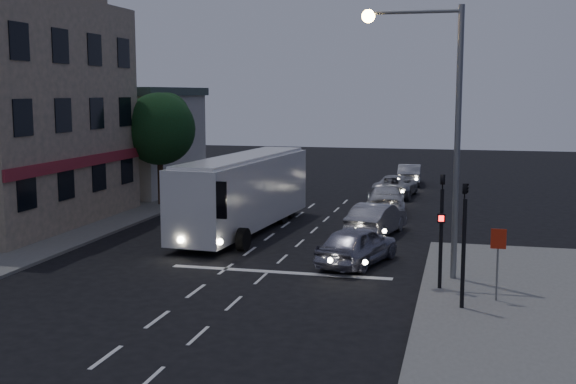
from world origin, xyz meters
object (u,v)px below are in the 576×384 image
(car_sedan_a, at_px, (377,219))
(regulatory_sign, at_px, (498,253))
(car_sedan_b, at_px, (386,200))
(car_extra, at_px, (410,174))
(traffic_signal_main, at_px, (442,217))
(street_tree, at_px, (159,126))
(streetlight, at_px, (438,110))
(traffic_signal_side, at_px, (464,230))
(car_sedan_c, at_px, (396,186))
(tour_bus, at_px, (244,191))
(car_suv, at_px, (357,245))

(car_sedan_a, distance_m, regulatory_sign, 10.92)
(car_sedan_b, distance_m, regulatory_sign, 16.66)
(car_extra, xyz_separation_m, traffic_signal_main, (2.97, -27.08, 1.71))
(regulatory_sign, height_order, street_tree, street_tree)
(streetlight, distance_m, street_tree, 20.19)
(traffic_signal_side, distance_m, street_tree, 23.24)
(traffic_signal_main, height_order, streetlight, streetlight)
(traffic_signal_main, bearing_deg, traffic_signal_side, -70.51)
(car_sedan_c, height_order, car_extra, car_extra)
(car_sedan_a, relative_size, car_sedan_b, 0.90)
(car_extra, distance_m, traffic_signal_main, 27.30)
(traffic_signal_main, bearing_deg, regulatory_sign, -30.84)
(car_sedan_a, relative_size, traffic_signal_side, 1.07)
(streetlight, bearing_deg, tour_bus, 142.45)
(car_suv, relative_size, streetlight, 0.48)
(traffic_signal_main, distance_m, street_tree, 21.38)
(streetlight, bearing_deg, regulatory_sign, -51.25)
(streetlight, bearing_deg, car_sedan_b, 102.83)
(regulatory_sign, bearing_deg, car_extra, 99.44)
(car_suv, relative_size, car_sedan_a, 0.99)
(car_suv, relative_size, car_extra, 1.00)
(car_sedan_b, distance_m, streetlight, 14.66)
(car_sedan_b, height_order, traffic_signal_main, traffic_signal_main)
(street_tree, bearing_deg, car_sedan_c, 28.71)
(street_tree, bearing_deg, traffic_signal_side, -44.50)
(regulatory_sign, relative_size, street_tree, 0.35)
(car_extra, relative_size, streetlight, 0.48)
(tour_bus, height_order, car_sedan_b, tour_bus)
(traffic_signal_main, bearing_deg, car_sedan_b, 102.58)
(car_sedan_b, bearing_deg, regulatory_sign, 101.80)
(tour_bus, height_order, car_extra, tour_bus)
(tour_bus, xyz_separation_m, car_suv, (5.96, -5.16, -1.14))
(regulatory_sign, distance_m, streetlight, 5.18)
(regulatory_sign, bearing_deg, car_sedan_b, 107.54)
(traffic_signal_side, bearing_deg, tour_bus, 133.83)
(car_sedan_b, height_order, car_sedan_c, car_sedan_b)
(car_sedan_b, xyz_separation_m, street_tree, (-12.49, -0.60, 3.79))
(car_sedan_c, relative_size, regulatory_sign, 2.19)
(traffic_signal_main, bearing_deg, car_sedan_a, 109.24)
(tour_bus, xyz_separation_m, streetlight, (8.80, -6.76, 3.85))
(car_extra, bearing_deg, traffic_signal_side, 94.81)
(car_extra, distance_m, traffic_signal_side, 29.34)
(streetlight, bearing_deg, car_sedan_a, 110.89)
(traffic_signal_side, height_order, streetlight, streetlight)
(tour_bus, bearing_deg, traffic_signal_side, -41.19)
(car_sedan_b, bearing_deg, traffic_signal_main, 96.84)
(traffic_signal_main, height_order, street_tree, street_tree)
(car_sedan_b, distance_m, car_sedan_c, 6.22)
(car_sedan_c, relative_size, car_extra, 1.12)
(car_sedan_c, bearing_deg, car_extra, -89.69)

